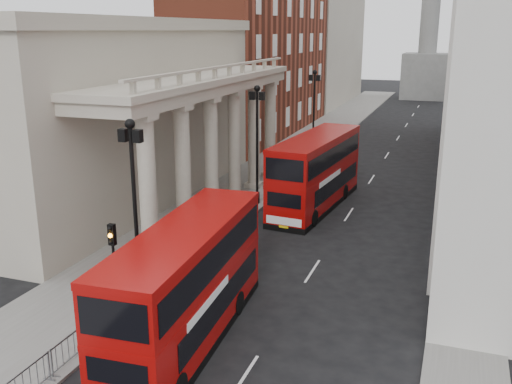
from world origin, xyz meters
name	(u,v)px	position (x,y,z in m)	size (l,w,h in m)	color
ground	(101,348)	(0.00, 0.00, 0.00)	(260.00, 260.00, 0.00)	black
sidewalk_west	(269,170)	(-3.00, 30.00, 0.06)	(6.00, 140.00, 0.12)	slate
sidewalk_east	(467,187)	(13.50, 30.00, 0.06)	(3.00, 140.00, 0.12)	slate
kerb	(302,173)	(-0.05, 30.00, 0.07)	(0.20, 140.00, 0.14)	slate
portico_building	(117,118)	(-10.50, 18.00, 6.00)	(9.00, 28.00, 12.00)	#A79D8C
brick_building	(258,39)	(-10.50, 48.00, 11.00)	(9.00, 32.00, 22.00)	maroon
west_building_far	(321,42)	(-10.50, 80.00, 10.00)	(9.00, 30.00, 20.00)	#A79D8C
monument_column	(431,6)	(6.00, 92.00, 15.98)	(8.00, 8.00, 54.20)	#60605E
lamp_post_south	(134,199)	(-0.60, 4.00, 4.91)	(1.05, 0.44, 8.32)	black
lamp_post_mid	(257,137)	(-0.60, 20.00, 4.91)	(1.05, 0.44, 8.32)	black
lamp_post_north	(314,108)	(-0.60, 36.00, 4.91)	(1.05, 0.44, 8.32)	black
traffic_light	(113,254)	(-0.50, 1.98, 3.11)	(0.28, 0.33, 4.30)	black
crowd_barriers	(123,306)	(-0.35, 2.23, 0.67)	(0.50, 18.75, 1.10)	gray
bus_near	(187,283)	(2.98, 1.73, 2.50)	(3.33, 11.21, 4.78)	#9A0807
bus_far	(316,170)	(3.42, 20.91, 2.64)	(3.91, 11.91, 5.05)	#960806
pedestrian_a	(191,216)	(-2.70, 13.66, 0.91)	(0.58, 0.38, 1.59)	black
pedestrian_b	(185,203)	(-4.10, 15.60, 1.02)	(0.87, 0.68, 1.80)	#2A2521
pedestrian_c	(208,202)	(-2.83, 16.50, 1.01)	(0.86, 0.56, 1.77)	black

